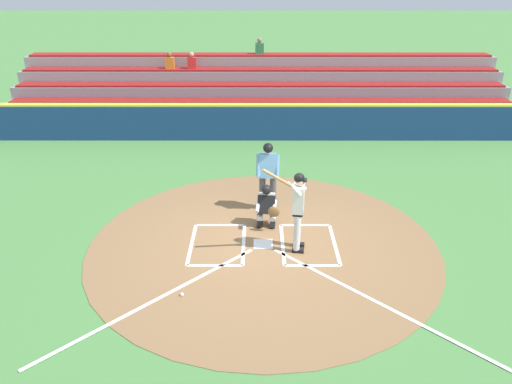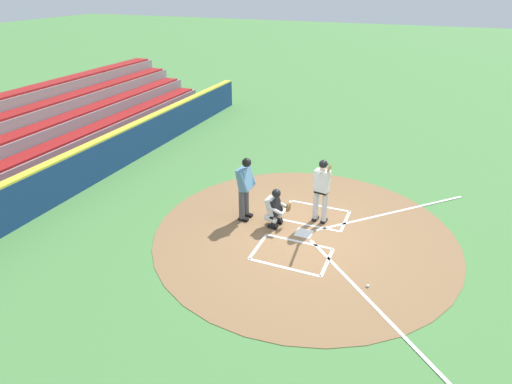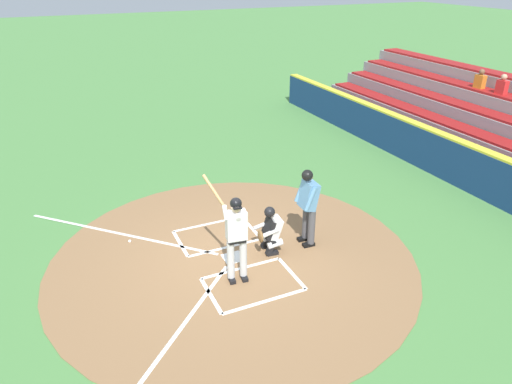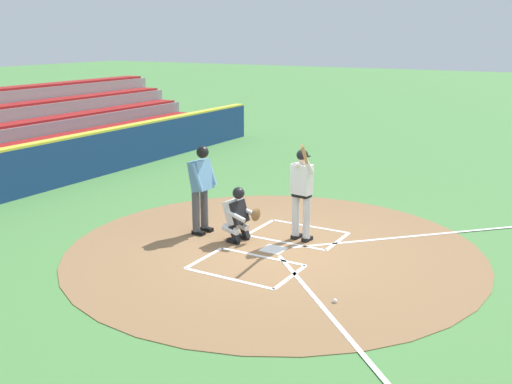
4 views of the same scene
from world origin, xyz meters
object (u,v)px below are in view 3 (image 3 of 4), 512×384
plate_umpire (308,202)px  baseball (130,241)px  catcher (270,229)px  batter (236,233)px

plate_umpire → baseball: size_ratio=25.20×
plate_umpire → baseball: (1.74, 3.73, -1.04)m
catcher → plate_umpire: bearing=-92.3°
plate_umpire → baseball: bearing=64.9°
batter → catcher: 1.36m
batter → plate_umpire: bearing=-73.0°
batter → plate_umpire: size_ratio=1.14×
catcher → batter: bearing=120.9°
batter → plate_umpire: 2.09m
batter → catcher: bearing=-59.1°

